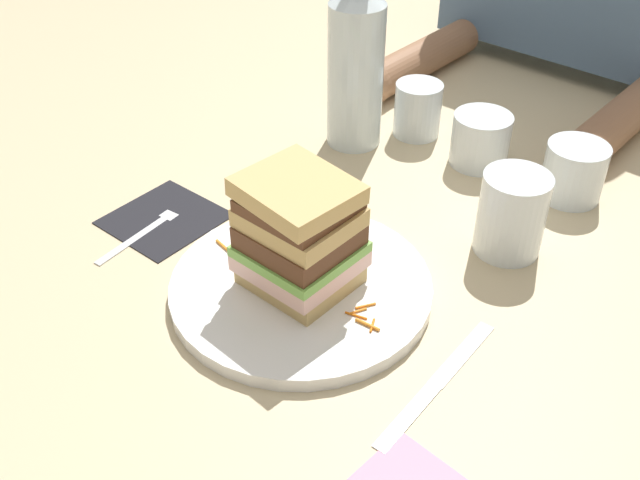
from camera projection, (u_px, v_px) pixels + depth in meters
ground_plane at (310, 286)px, 0.81m from camera, size 3.00×3.00×0.00m
main_plate at (302, 288)px, 0.80m from camera, size 0.29×0.29×0.02m
sandwich at (301, 235)px, 0.76m from camera, size 0.11×0.11×0.13m
carrot_shred_0 at (242, 236)px, 0.86m from camera, size 0.02×0.02×0.00m
carrot_shred_1 at (250, 236)px, 0.86m from camera, size 0.03×0.01×0.00m
carrot_shred_2 at (223, 246)px, 0.84m from camera, size 0.03×0.01×0.00m
carrot_shred_3 at (255, 237)px, 0.86m from camera, size 0.01×0.02×0.00m
carrot_shred_4 at (238, 251)px, 0.84m from camera, size 0.03×0.01×0.00m
carrot_shred_5 at (246, 236)px, 0.86m from camera, size 0.02×0.01×0.00m
carrot_shred_6 at (243, 245)px, 0.84m from camera, size 0.02×0.03×0.00m
carrot_shred_7 at (372, 325)px, 0.74m from camera, size 0.01×0.02×0.00m
carrot_shred_8 at (358, 311)px, 0.76m from camera, size 0.01×0.02×0.00m
carrot_shred_9 at (368, 325)px, 0.74m from camera, size 0.03×0.01×0.00m
carrot_shred_10 at (356, 316)px, 0.75m from camera, size 0.02×0.01×0.00m
carrot_shred_11 at (364, 307)px, 0.76m from camera, size 0.01×0.02×0.00m
napkin_dark at (164, 218)px, 0.91m from camera, size 0.13×0.13×0.00m
fork at (151, 225)px, 0.90m from camera, size 0.03×0.17×0.00m
knife at (434, 386)px, 0.70m from camera, size 0.03×0.20×0.00m
juice_glass at (511, 216)px, 0.84m from camera, size 0.08×0.08×0.10m
water_bottle at (356, 64)px, 1.00m from camera, size 0.08×0.08×0.27m
empty_tumbler_0 at (418, 109)px, 1.07m from camera, size 0.07×0.07×0.08m
empty_tumbler_1 at (574, 172)px, 0.93m from camera, size 0.08×0.08×0.07m
empty_tumbler_2 at (481, 140)px, 1.00m from camera, size 0.08×0.08×0.07m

